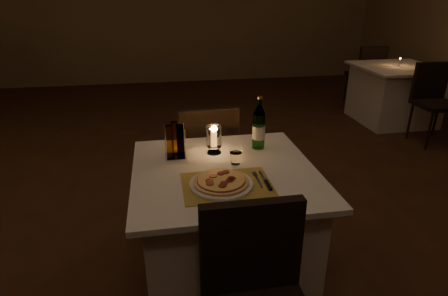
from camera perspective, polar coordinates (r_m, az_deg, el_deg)
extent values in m
cube|color=#432515|center=(2.78, -5.89, -13.80)|extent=(8.00, 10.00, 0.02)
cube|color=white|center=(2.25, 0.09, -12.10)|extent=(0.88, 0.88, 0.71)
cube|color=white|center=(2.06, 0.10, -3.67)|extent=(1.00, 1.00, 0.03)
cube|color=black|center=(1.57, 4.19, -14.81)|extent=(0.42, 0.05, 0.42)
cube|color=black|center=(2.89, -2.70, -1.33)|extent=(0.42, 0.42, 0.05)
cube|color=black|center=(2.63, -2.26, 1.59)|extent=(0.42, 0.05, 0.42)
cylinder|color=black|center=(3.17, 0.03, -3.81)|extent=(0.03, 0.03, 0.44)
cylinder|color=black|center=(3.13, -6.12, -4.28)|extent=(0.03, 0.03, 0.44)
cylinder|color=black|center=(2.87, 1.22, -6.83)|extent=(0.03, 0.03, 0.44)
cylinder|color=black|center=(2.84, -5.59, -7.40)|extent=(0.03, 0.03, 0.44)
cube|color=#AF923D|center=(1.89, 0.46, -5.67)|extent=(0.45, 0.34, 0.00)
cylinder|color=white|center=(1.88, -0.44, -5.51)|extent=(0.32, 0.32, 0.01)
cylinder|color=#D8B77F|center=(1.88, -0.44, -5.16)|extent=(0.28, 0.28, 0.01)
cylinder|color=maroon|center=(1.88, -0.44, -4.96)|extent=(0.24, 0.24, 0.00)
cylinder|color=#EACC7F|center=(1.87, -0.44, -4.86)|extent=(0.24, 0.24, 0.00)
cylinder|color=maroon|center=(1.88, 1.21, -4.61)|extent=(0.04, 0.04, 0.00)
cylinder|color=maroon|center=(1.94, 0.23, -3.69)|extent=(0.04, 0.04, 0.00)
cylinder|color=maroon|center=(1.93, -0.50, -3.89)|extent=(0.04, 0.04, 0.00)
cylinder|color=maroon|center=(1.90, -1.64, -4.28)|extent=(0.04, 0.04, 0.00)
cylinder|color=maroon|center=(1.86, -2.26, -4.95)|extent=(0.04, 0.04, 0.00)
cylinder|color=maroon|center=(1.83, -2.17, -5.43)|extent=(0.04, 0.04, 0.00)
cylinder|color=maroon|center=(1.81, -0.25, -5.77)|extent=(0.04, 0.04, 0.00)
cylinder|color=maroon|center=(1.84, 0.03, -5.36)|extent=(0.04, 0.04, 0.00)
cylinder|color=maroon|center=(1.86, 0.88, -4.93)|extent=(0.04, 0.04, 0.00)
cube|color=silver|center=(1.93, 5.32, -5.13)|extent=(0.01, 0.14, 0.00)
cube|color=silver|center=(2.00, 4.69, -4.00)|extent=(0.02, 0.05, 0.00)
cube|color=black|center=(1.89, 6.74, -5.63)|extent=(0.02, 0.10, 0.01)
cube|color=silver|center=(1.99, 5.85, -4.25)|extent=(0.01, 0.12, 0.00)
cylinder|color=#64AF5E|center=(2.30, 5.31, 2.57)|extent=(0.08, 0.08, 0.22)
cylinder|color=#64AF5E|center=(2.25, 5.48, 6.96)|extent=(0.03, 0.03, 0.04)
cylinder|color=gold|center=(2.24, 5.51, 7.63)|extent=(0.03, 0.03, 0.01)
cylinder|color=silver|center=(2.30, 5.30, 2.45)|extent=(0.08, 0.08, 0.08)
cylinder|color=white|center=(2.26, -1.53, -0.65)|extent=(0.09, 0.09, 0.01)
cylinder|color=white|center=(2.25, -1.53, -0.15)|extent=(0.02, 0.02, 0.03)
cylinder|color=white|center=(2.22, -1.56, 1.78)|extent=(0.09, 0.09, 0.13)
cylinder|color=white|center=(2.22, -1.55, 1.47)|extent=(0.02, 0.02, 0.09)
ellipsoid|color=orange|center=(2.20, -1.57, 2.91)|extent=(0.02, 0.02, 0.02)
cube|color=white|center=(2.23, -7.35, -1.22)|extent=(0.12, 0.12, 0.01)
cylinder|color=white|center=(2.14, -8.86, 0.35)|extent=(0.01, 0.01, 0.18)
cylinder|color=white|center=(2.14, -5.93, 0.55)|extent=(0.01, 0.01, 0.18)
cylinder|color=white|center=(2.24, -8.95, 1.42)|extent=(0.01, 0.01, 0.18)
cylinder|color=white|center=(2.25, -6.15, 1.61)|extent=(0.01, 0.01, 0.18)
cube|color=#BF8C33|center=(2.16, -8.24, 0.89)|extent=(0.04, 0.04, 0.20)
cube|color=#3F1E14|center=(2.16, -6.65, 1.00)|extent=(0.04, 0.04, 0.20)
cube|color=#BF8C33|center=(2.22, -7.53, 1.52)|extent=(0.04, 0.04, 0.20)
cube|color=white|center=(5.48, 24.43, 7.31)|extent=(0.88, 0.88, 0.71)
cube|color=white|center=(5.40, 25.08, 11.07)|extent=(1.00, 1.00, 0.03)
cube|color=black|center=(4.84, 29.72, 5.75)|extent=(0.42, 0.42, 0.05)
cube|color=black|center=(4.93, 28.94, 8.97)|extent=(0.42, 0.05, 0.42)
cylinder|color=black|center=(4.68, 28.78, 2.30)|extent=(0.03, 0.03, 0.44)
cylinder|color=black|center=(4.93, 26.45, 3.70)|extent=(0.03, 0.03, 0.44)
cylinder|color=black|center=(5.14, 29.53, 3.82)|extent=(0.03, 0.03, 0.44)
cube|color=black|center=(6.11, 20.52, 10.39)|extent=(0.42, 0.42, 0.05)
cube|color=black|center=(5.92, 21.72, 12.12)|extent=(0.42, 0.05, 0.42)
cylinder|color=black|center=(6.39, 20.82, 8.63)|extent=(0.03, 0.03, 0.44)
cylinder|color=black|center=(6.23, 18.08, 8.64)|extent=(0.03, 0.03, 0.44)
cylinder|color=black|center=(6.11, 22.38, 7.78)|extent=(0.03, 0.03, 0.44)
cylinder|color=black|center=(5.94, 19.56, 7.79)|extent=(0.03, 0.03, 0.44)
cylinder|color=white|center=(5.39, 25.19, 11.69)|extent=(0.03, 0.03, 0.09)
ellipsoid|color=orange|center=(5.39, 25.28, 12.23)|extent=(0.01, 0.01, 0.02)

